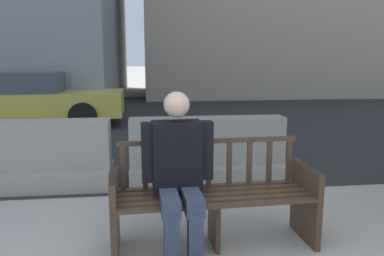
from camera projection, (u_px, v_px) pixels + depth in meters
The scene contains 6 objects.
street_asphalt at pixel (149, 118), 10.28m from camera, with size 120.00×12.00×0.01m, color #28282B.
street_bench at pixel (214, 200), 3.16m from camera, with size 1.71×0.58×0.88m.
seated_person at pixel (178, 170), 3.00m from camera, with size 0.58×0.73×1.31m.
jersey_barrier_centre at pixel (207, 155), 4.87m from camera, with size 2.01×0.71×0.84m.
jersey_barrier_left at pixel (28, 161), 4.60m from camera, with size 2.01×0.70×0.84m.
car_taxi_near at pixel (25, 99), 8.90m from camera, with size 4.53×1.91×1.29m.
Camera 1 is at (-0.08, -1.53, 1.56)m, focal length 35.00 mm.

